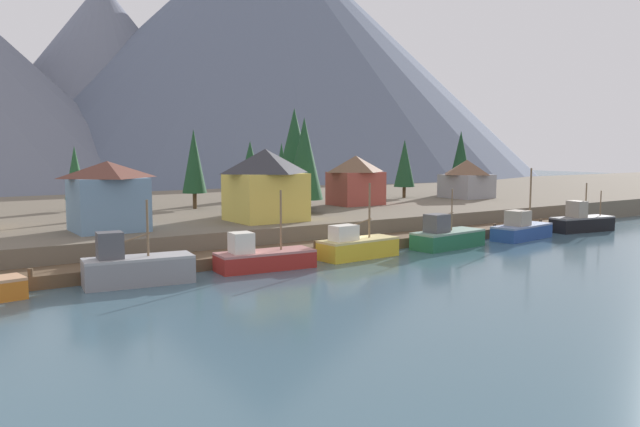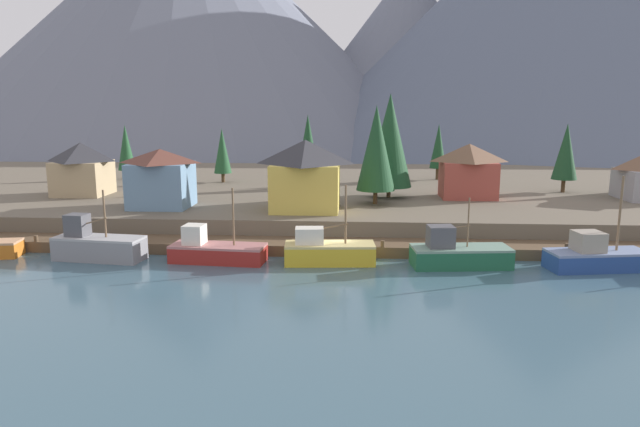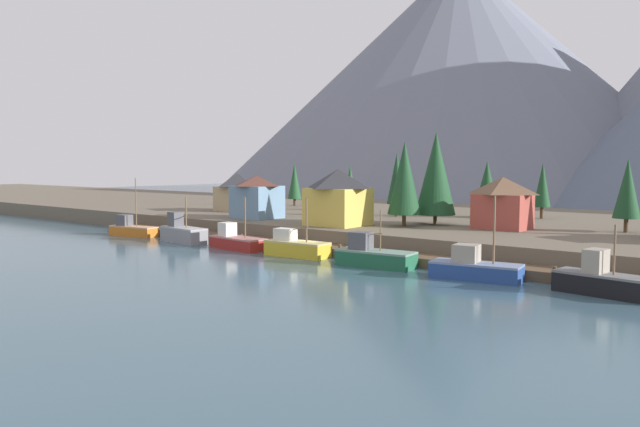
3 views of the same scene
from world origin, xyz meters
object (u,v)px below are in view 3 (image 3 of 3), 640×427
fishing_boat_yellow (296,247)px  fishing_boat_orange (132,229)px  fishing_boat_blue (474,268)px  conifer_mid_right (404,178)px  conifer_near_right (627,189)px  house_tan (237,192)px  fishing_boat_red (237,241)px  conifer_far_left (350,184)px  conifer_near_left (487,186)px  fishing_boat_black (606,282)px  conifer_back_right (295,181)px  fishing_boat_green (374,256)px  house_red (503,202)px  house_blue (257,197)px  conifer_far_right (542,185)px  conifer_mid_left (397,178)px  house_yellow (338,197)px  conifer_back_left (436,173)px  fishing_boat_grey (183,233)px

fishing_boat_yellow → fishing_boat_orange: bearing=175.9°
fishing_boat_blue → conifer_mid_right: conifer_mid_right is taller
conifer_near_right → house_tan: bearing=-174.3°
fishing_boat_red → conifer_far_left: conifer_far_left is taller
conifer_near_left → fishing_boat_blue: bearing=-67.3°
fishing_boat_red → fishing_boat_blue: 32.12m
fishing_boat_black → conifer_back_right: (-66.01, 36.62, 6.09)m
fishing_boat_orange → fishing_boat_green: 43.14m
fishing_boat_red → conifer_near_right: (38.67, 26.69, 6.73)m
conifer_near_left → fishing_boat_red: bearing=-116.0°
fishing_boat_green → house_red: (4.74, 21.60, 4.71)m
fishing_boat_blue → house_red: size_ratio=1.28×
house_blue → conifer_far_right: 42.35m
conifer_mid_left → conifer_back_right: bearing=163.5°
house_yellow → house_tan: bearing=162.9°
fishing_boat_yellow → conifer_near_left: 36.53m
house_red → conifer_back_left: size_ratio=0.54×
house_tan → house_yellow: 29.88m
fishing_boat_black → fishing_boat_yellow: bearing=-172.5°
conifer_back_left → conifer_near_left: bearing=85.6°
house_tan → conifer_mid_left: conifer_mid_left is taller
conifer_mid_left → conifer_back_right: size_ratio=1.20×
fishing_boat_green → fishing_boat_blue: bearing=-6.8°
house_yellow → conifer_mid_left: (-1.12, 16.25, 2.06)m
fishing_boat_green → conifer_near_right: (17.84, 26.93, 6.59)m
house_red → conifer_near_right: (13.10, 5.33, 1.88)m
conifer_far_right → fishing_boat_orange: bearing=-140.3°
fishing_boat_green → house_blue: bearing=150.4°
fishing_boat_black → house_tan: (-65.16, 20.74, 4.67)m
fishing_boat_red → house_red: house_red is taller
house_blue → conifer_near_left: size_ratio=0.76×
fishing_boat_red → house_yellow: house_yellow is taller
conifer_mid_right → conifer_far_right: conifer_mid_right is taller
fishing_boat_yellow → conifer_far_left: bearing=112.6°
fishing_boat_yellow → conifer_near_right: 39.83m
fishing_boat_yellow → house_blue: bearing=141.9°
fishing_boat_red → fishing_boat_green: bearing=4.2°
fishing_boat_blue → conifer_back_right: 66.25m
house_red → fishing_boat_blue: bearing=-73.2°
conifer_mid_left → house_tan: bearing=-164.7°
fishing_boat_green → conifer_back_left: (-4.71, 21.61, 8.24)m
fishing_boat_yellow → fishing_boat_blue: size_ratio=0.92×
conifer_mid_right → fishing_boat_grey: bearing=-146.8°
house_tan → conifer_back_right: conifer_back_right is taller
conifer_back_left → fishing_boat_grey: bearing=-141.3°
fishing_boat_black → house_yellow: bearing=169.7°
fishing_boat_orange → house_blue: bearing=34.7°
fishing_boat_red → conifer_back_right: (-22.57, 36.54, 6.26)m
fishing_boat_red → conifer_mid_left: size_ratio=0.85×
conifer_mid_left → conifer_near_left: bearing=32.0°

